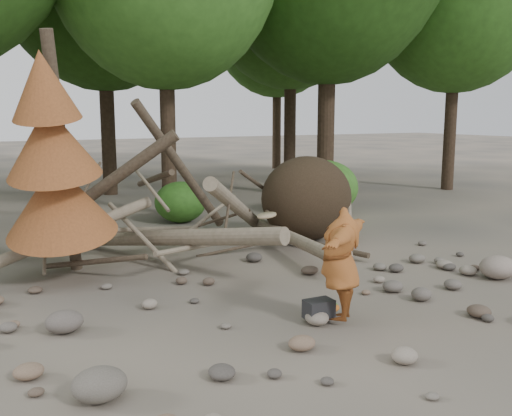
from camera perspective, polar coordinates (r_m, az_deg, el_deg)
name	(u,v)px	position (r m, az deg, el deg)	size (l,w,h in m)	color
ground	(319,314)	(8.68, 6.30, -10.47)	(120.00, 120.00, 0.00)	#514C44
deadfall_pile	(287,202)	(12.97, 3.09, 0.57)	(8.55, 5.24, 3.30)	#332619
dead_conifer	(54,164)	(10.22, -19.53, 4.20)	(2.06, 2.16, 4.35)	#4C3F30
bush_mid	(180,202)	(15.68, -7.58, 0.59)	(1.40, 1.40, 1.12)	#30651D
bush_right	(324,187)	(16.90, 6.83, 2.07)	(2.00, 2.00, 1.60)	#3B7825
frisbee_thrower	(341,264)	(8.06, 8.46, -5.53)	(2.30, 1.68, 1.64)	#975122
backpack	(319,313)	(8.31, 6.29, -10.40)	(0.41, 0.27, 0.27)	black
cloth_green	(326,310)	(8.65, 7.02, -10.05)	(0.39, 0.32, 0.14)	#39702D
cloth_orange	(328,311)	(8.62, 7.24, -10.19)	(0.35, 0.29, 0.13)	#BB5F20
boulder_front_left	(99,384)	(6.39, -15.39, -16.65)	(0.58, 0.52, 0.35)	#605A50
boulder_mid_right	(498,267)	(11.22, 23.05, -5.48)	(0.69, 0.62, 0.41)	gray
boulder_mid_left	(64,322)	(8.31, -18.61, -10.72)	(0.51, 0.46, 0.31)	#5E554F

